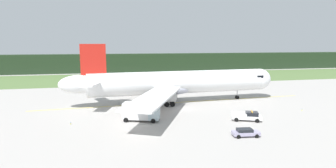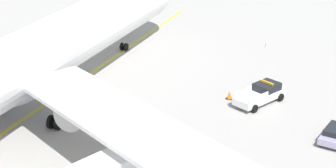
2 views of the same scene
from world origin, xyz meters
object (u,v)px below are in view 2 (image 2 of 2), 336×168
(ops_pickup_truck, at_px, (261,94))
(staff_car, at_px, (336,133))
(apron_cone, at_px, (229,95))
(airliner, at_px, (36,57))

(ops_pickup_truck, relative_size, staff_car, 1.34)
(staff_car, bearing_deg, ops_pickup_truck, 59.93)
(ops_pickup_truck, bearing_deg, staff_car, -120.07)
(ops_pickup_truck, relative_size, apron_cone, 7.53)
(airliner, relative_size, ops_pickup_truck, 9.11)
(staff_car, bearing_deg, airliner, 101.76)
(airliner, height_order, apron_cone, airliner)
(airliner, xyz_separation_m, staff_car, (5.45, -26.15, -4.29))
(ops_pickup_truck, bearing_deg, apron_cone, 98.76)
(airliner, bearing_deg, ops_pickup_truck, -61.09)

